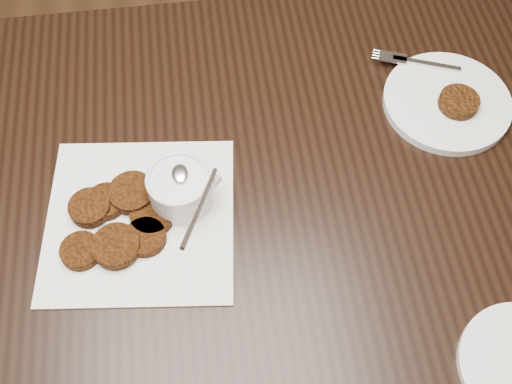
# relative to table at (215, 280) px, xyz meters

# --- Properties ---
(floor) EXTENTS (4.00, 4.00, 0.00)m
(floor) POSITION_rel_table_xyz_m (-0.03, -0.12, -0.38)
(floor) COLOR #52351C
(floor) RESTS_ON ground
(table) EXTENTS (1.34, 0.86, 0.75)m
(table) POSITION_rel_table_xyz_m (0.00, 0.00, 0.00)
(table) COLOR black
(table) RESTS_ON floor
(napkin) EXTENTS (0.32, 0.32, 0.00)m
(napkin) POSITION_rel_table_xyz_m (-0.10, -0.04, 0.38)
(napkin) COLOR white
(napkin) RESTS_ON table
(sauce_ramekin) EXTENTS (0.15, 0.15, 0.13)m
(sauce_ramekin) POSITION_rel_table_xyz_m (-0.03, -0.02, 0.45)
(sauce_ramekin) COLOR silver
(sauce_ramekin) RESTS_ON napkin
(patty_cluster) EXTENTS (0.26, 0.26, 0.02)m
(patty_cluster) POSITION_rel_table_xyz_m (-0.13, -0.05, 0.39)
(patty_cluster) COLOR #56260B
(patty_cluster) RESTS_ON napkin
(plate_with_patty) EXTENTS (0.28, 0.28, 0.03)m
(plate_with_patty) POSITION_rel_table_xyz_m (0.44, 0.11, 0.39)
(plate_with_patty) COLOR silver
(plate_with_patty) RESTS_ON table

